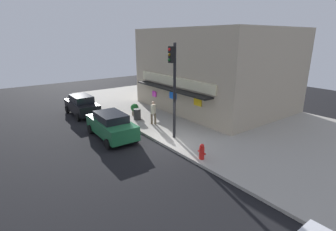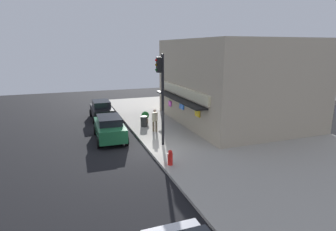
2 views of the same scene
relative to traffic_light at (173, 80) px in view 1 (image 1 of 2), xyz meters
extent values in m
plane|color=black|center=(0.25, -1.09, -3.93)|extent=(54.11, 54.11, 0.00)
cube|color=#A39E93|center=(0.25, 5.80, -3.85)|extent=(36.07, 13.78, 0.16)
cube|color=tan|center=(-3.93, 7.93, -0.29)|extent=(12.10, 9.46, 6.95)
cube|color=beige|center=(-3.93, 3.12, -0.94)|extent=(9.19, 0.16, 0.72)
cube|color=black|center=(-3.93, 2.77, -1.52)|extent=(8.71, 0.90, 0.12)
cube|color=#E533CC|center=(-6.81, 3.14, -2.47)|extent=(0.58, 0.08, 0.50)
cube|color=blue|center=(-4.06, 3.14, -2.12)|extent=(0.84, 0.08, 0.59)
cube|color=yellow|center=(-1.10, 3.14, -2.10)|extent=(0.78, 0.08, 0.51)
cylinder|color=black|center=(0.00, 0.10, -0.80)|extent=(0.18, 0.18, 5.94)
cube|color=black|center=(0.00, -0.15, 1.50)|extent=(0.32, 0.28, 0.95)
sphere|color=red|center=(0.00, -0.30, 1.80)|extent=(0.18, 0.18, 0.18)
sphere|color=brown|center=(0.00, -0.30, 1.50)|extent=(0.18, 0.18, 0.18)
sphere|color=#0F4C19|center=(0.00, -0.30, 1.20)|extent=(0.18, 0.18, 0.18)
cylinder|color=red|center=(3.28, -0.62, -3.43)|extent=(0.28, 0.28, 0.66)
sphere|color=red|center=(3.28, -0.62, -3.02)|extent=(0.24, 0.24, 0.24)
cylinder|color=red|center=(3.08, -0.62, -3.40)|extent=(0.12, 0.10, 0.10)
cylinder|color=red|center=(3.48, -0.62, -3.40)|extent=(0.12, 0.10, 0.10)
cylinder|color=#2D2D2D|center=(-4.67, 0.07, -3.34)|extent=(0.56, 0.56, 0.86)
cylinder|color=brown|center=(-3.11, 0.40, -3.35)|extent=(0.22, 0.22, 0.83)
cylinder|color=brown|center=(-2.86, 0.55, -3.35)|extent=(0.22, 0.22, 0.83)
cube|color=beige|center=(-2.98, 0.47, -2.59)|extent=(0.41, 0.46, 0.68)
sphere|color=tan|center=(-2.98, 0.47, -2.12)|extent=(0.22, 0.22, 0.22)
cylinder|color=beige|center=(-2.87, 0.29, -2.63)|extent=(0.14, 0.14, 0.61)
cylinder|color=beige|center=(-3.09, 0.66, -2.63)|extent=(0.14, 0.14, 0.61)
cylinder|color=gray|center=(-5.82, 0.50, -3.58)|extent=(0.50, 0.50, 0.37)
sphere|color=#1E6628|center=(-5.82, 0.50, -3.12)|extent=(0.65, 0.65, 0.65)
cube|color=black|center=(-9.04, -2.78, -3.20)|extent=(4.12, 1.73, 0.82)
cube|color=black|center=(-9.04, -2.78, -2.51)|extent=(2.22, 1.46, 0.57)
cylinder|color=black|center=(-7.60, -1.91, -3.61)|extent=(0.64, 0.22, 0.64)
cylinder|color=black|center=(-7.60, -3.64, -3.61)|extent=(0.64, 0.22, 0.64)
cylinder|color=black|center=(-10.48, -1.91, -3.61)|extent=(0.64, 0.22, 0.64)
cylinder|color=black|center=(-10.48, -3.64, -3.61)|extent=(0.64, 0.22, 0.64)
cube|color=#1E6038|center=(-2.74, -2.99, -3.16)|extent=(4.46, 1.99, 0.90)
cube|color=black|center=(-2.74, -2.99, -2.47)|extent=(2.43, 1.63, 0.49)
cylinder|color=black|center=(-1.17, -2.11, -3.61)|extent=(0.65, 0.24, 0.64)
cylinder|color=black|center=(-1.22, -3.97, -3.61)|extent=(0.65, 0.24, 0.64)
cylinder|color=black|center=(-4.25, -2.02, -3.61)|extent=(0.65, 0.24, 0.64)
cylinder|color=black|center=(-4.31, -3.88, -3.61)|extent=(0.65, 0.24, 0.64)
camera|label=1|loc=(12.10, -9.47, 2.49)|focal=27.25mm
camera|label=2|loc=(16.81, -5.69, 2.58)|focal=30.03mm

